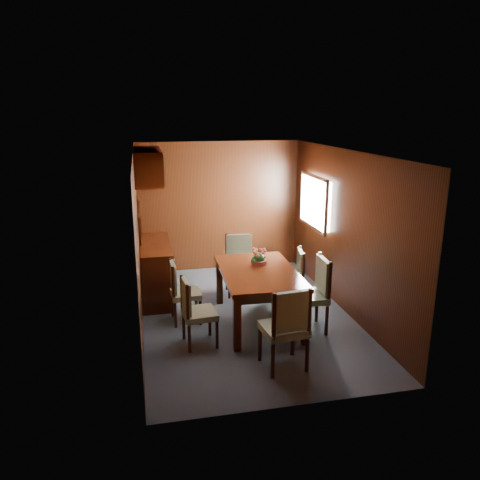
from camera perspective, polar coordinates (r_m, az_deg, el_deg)
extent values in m
plane|color=#39424D|center=(7.03, 0.72, -9.17)|extent=(4.50, 4.50, 0.00)
cube|color=black|center=(6.46, -12.33, -0.43)|extent=(0.02, 4.50, 2.40)
cube|color=black|center=(7.09, 12.66, 0.97)|extent=(0.02, 4.50, 2.40)
cube|color=black|center=(8.76, -2.53, 4.10)|extent=(3.00, 0.02, 2.40)
cube|color=black|center=(4.56, 7.09, -6.97)|extent=(3.00, 0.02, 2.40)
cube|color=black|center=(6.41, 0.79, 10.73)|extent=(3.00, 4.50, 0.02)
cube|color=white|center=(8.02, 9.38, 4.64)|extent=(0.14, 1.10, 0.80)
cube|color=#B2B2B7|center=(7.99, 8.91, 4.63)|extent=(0.04, 1.20, 0.90)
cube|color=black|center=(7.41, -12.17, 2.26)|extent=(0.03, 1.36, 0.41)
cube|color=silver|center=(7.41, -12.03, 2.27)|extent=(0.01, 1.30, 0.35)
cube|color=black|center=(7.27, -11.20, 8.87)|extent=(0.40, 1.40, 0.50)
cube|color=black|center=(7.64, -10.16, -3.71)|extent=(0.48, 1.40, 0.90)
cube|color=black|center=(5.94, -0.36, -10.21)|extent=(0.10, 0.10, 0.72)
cube|color=black|center=(6.15, 8.04, -9.43)|extent=(0.10, 0.10, 0.72)
cube|color=black|center=(7.32, -2.55, -5.10)|extent=(0.10, 0.10, 0.72)
cube|color=black|center=(7.50, 4.31, -4.63)|extent=(0.10, 0.10, 0.72)
cube|color=black|center=(6.59, 2.29, -4.65)|extent=(0.95, 1.55, 0.10)
cube|color=black|center=(6.56, 2.30, -3.97)|extent=(1.07, 1.68, 0.06)
cylinder|color=black|center=(6.32, -6.88, -10.42)|extent=(0.04, 0.04, 0.36)
cylinder|color=black|center=(5.99, -6.18, -11.93)|extent=(0.04, 0.04, 0.36)
cylinder|color=black|center=(6.39, -3.70, -10.04)|extent=(0.04, 0.04, 0.36)
cylinder|color=black|center=(6.06, -2.82, -11.51)|extent=(0.04, 0.04, 0.36)
cube|color=slate|center=(6.09, -4.95, -8.95)|extent=(0.45, 0.47, 0.07)
cylinder|color=black|center=(6.13, -7.11, -6.37)|extent=(0.04, 0.04, 0.49)
cylinder|color=black|center=(5.79, -6.41, -7.70)|extent=(0.04, 0.04, 0.49)
cube|color=slate|center=(5.95, -6.60, -6.83)|extent=(0.09, 0.40, 0.41)
cylinder|color=black|center=(6.99, -8.25, -7.86)|extent=(0.04, 0.04, 0.36)
cylinder|color=black|center=(6.65, -7.88, -9.10)|extent=(0.04, 0.04, 0.36)
cylinder|color=black|center=(7.03, -5.36, -7.62)|extent=(0.04, 0.04, 0.36)
cylinder|color=black|center=(6.69, -4.84, -8.84)|extent=(0.04, 0.04, 0.36)
cube|color=slate|center=(6.74, -6.65, -6.50)|extent=(0.43, 0.44, 0.07)
cylinder|color=black|center=(6.81, -8.48, -4.17)|extent=(0.04, 0.04, 0.48)
cylinder|color=black|center=(6.46, -8.12, -5.25)|extent=(0.04, 0.04, 0.48)
cube|color=slate|center=(6.63, -8.15, -4.53)|extent=(0.07, 0.39, 0.41)
cylinder|color=black|center=(6.47, 10.53, -9.66)|extent=(0.05, 0.05, 0.42)
cylinder|color=black|center=(6.84, 9.34, -8.17)|extent=(0.05, 0.05, 0.42)
cylinder|color=black|center=(6.36, 6.99, -9.99)|extent=(0.05, 0.05, 0.42)
cylinder|color=black|center=(6.73, 5.99, -8.45)|extent=(0.05, 0.05, 0.42)
cube|color=slate|center=(6.49, 8.31, -6.84)|extent=(0.50, 0.52, 0.09)
cylinder|color=black|center=(6.26, 10.87, -5.05)|extent=(0.05, 0.05, 0.56)
cylinder|color=black|center=(6.65, 9.64, -3.78)|extent=(0.05, 0.05, 0.56)
cube|color=slate|center=(6.44, 10.06, -4.23)|extent=(0.09, 0.45, 0.47)
cylinder|color=black|center=(7.13, 7.50, -7.31)|extent=(0.04, 0.04, 0.37)
cylinder|color=black|center=(7.48, 7.09, -6.17)|extent=(0.04, 0.04, 0.37)
cylinder|color=black|center=(7.08, 4.56, -7.36)|extent=(0.04, 0.04, 0.37)
cylinder|color=black|center=(7.44, 4.30, -6.21)|extent=(0.04, 0.04, 0.37)
cube|color=slate|center=(7.19, 5.91, -4.95)|extent=(0.50, 0.51, 0.08)
cylinder|color=black|center=(6.95, 7.72, -3.56)|extent=(0.04, 0.04, 0.50)
cylinder|color=black|center=(7.31, 7.29, -2.58)|extent=(0.04, 0.04, 0.50)
cube|color=slate|center=(7.12, 7.35, -2.92)|extent=(0.14, 0.41, 0.42)
cylinder|color=black|center=(5.45, 4.02, -14.54)|extent=(0.05, 0.05, 0.42)
cylinder|color=black|center=(5.61, 8.19, -13.73)|extent=(0.05, 0.05, 0.42)
cylinder|color=black|center=(5.78, 2.45, -12.64)|extent=(0.05, 0.05, 0.42)
cylinder|color=black|center=(5.93, 6.40, -11.95)|extent=(0.05, 0.05, 0.42)
cube|color=slate|center=(5.56, 5.34, -10.73)|extent=(0.54, 0.52, 0.09)
cylinder|color=black|center=(5.19, 4.18, -9.32)|extent=(0.05, 0.05, 0.56)
cylinder|color=black|center=(5.36, 8.46, -8.63)|extent=(0.05, 0.05, 0.56)
cube|color=slate|center=(5.28, 6.27, -8.67)|extent=(0.45, 0.11, 0.47)
cylinder|color=black|center=(7.96, 1.32, -4.58)|extent=(0.04, 0.04, 0.40)
cylinder|color=black|center=(7.91, -1.60, -4.71)|extent=(0.04, 0.04, 0.40)
cylinder|color=black|center=(7.61, 1.76, -5.57)|extent=(0.04, 0.04, 0.40)
cylinder|color=black|center=(7.56, -1.30, -5.72)|extent=(0.04, 0.04, 0.40)
cube|color=slate|center=(7.67, 0.05, -3.32)|extent=(0.50, 0.48, 0.08)
cylinder|color=black|center=(7.81, 1.34, -0.95)|extent=(0.04, 0.04, 0.53)
cylinder|color=black|center=(7.76, -1.63, -1.06)|extent=(0.04, 0.04, 0.53)
cube|color=slate|center=(7.76, -0.13, -0.90)|extent=(0.43, 0.10, 0.45)
cylinder|color=#A44232|center=(6.78, 2.33, -2.73)|extent=(0.22, 0.22, 0.07)
sphere|color=#1D561C|center=(6.77, 2.34, -2.32)|extent=(0.17, 0.17, 0.17)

